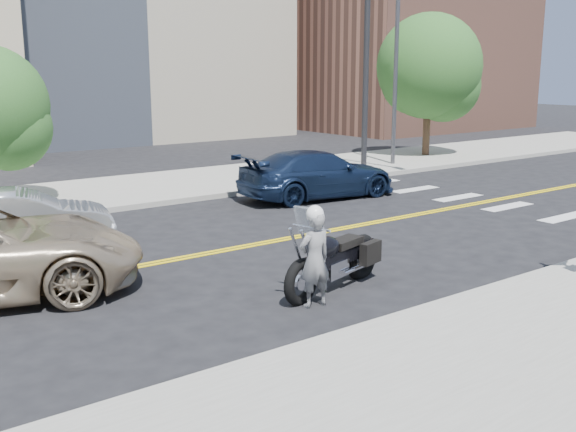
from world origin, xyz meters
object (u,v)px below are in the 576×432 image
(motorcyclist, at_px, (315,257))
(motorcycle, at_px, (334,245))
(parked_car_silver, at_px, (22,219))
(parked_car_blue, at_px, (318,174))

(motorcyclist, bearing_deg, motorcycle, -146.14)
(motorcycle, relative_size, parked_car_silver, 0.69)
(motorcycle, bearing_deg, motorcyclist, -165.11)
(motorcycle, distance_m, parked_car_silver, 6.97)
(parked_car_silver, bearing_deg, motorcycle, -135.77)
(motorcyclist, distance_m, parked_car_silver, 7.04)
(motorcyclist, height_order, parked_car_silver, motorcyclist)
(motorcycle, bearing_deg, parked_car_blue, 37.33)
(motorcycle, height_order, parked_car_silver, motorcycle)
(parked_car_silver, xyz_separation_m, parked_car_blue, (8.53, 0.57, 0.09))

